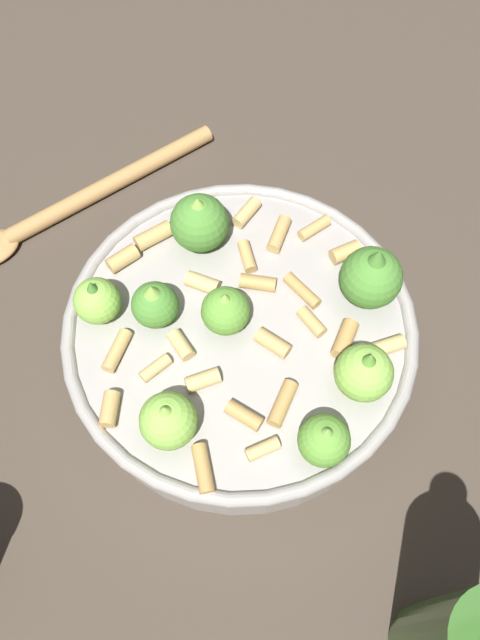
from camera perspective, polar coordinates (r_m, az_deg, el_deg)
name	(u,v)px	position (r m, az deg, el deg)	size (l,w,h in m)	color
ground_plane	(240,355)	(0.53, 0.00, -3.12)	(2.40, 2.40, 0.00)	#42382D
cooking_pan	(241,336)	(0.50, 0.12, -1.41)	(0.27, 0.27, 0.11)	#9E9993
wooden_spoon	(79,202)	(0.62, -14.06, 10.10)	(0.26, 0.05, 0.02)	#B2844C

